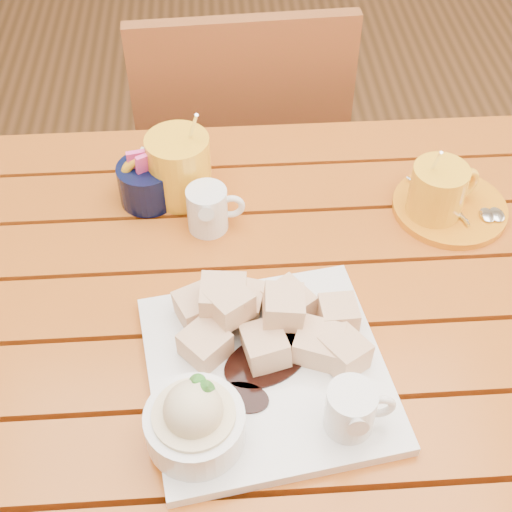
{
  "coord_description": "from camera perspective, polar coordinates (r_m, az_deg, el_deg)",
  "views": [
    {
      "loc": [
        -0.04,
        -0.63,
        1.51
      ],
      "look_at": [
        0.0,
        0.01,
        0.82
      ],
      "focal_mm": 50.0,
      "sensor_mm": 36.0,
      "label": 1
    }
  ],
  "objects": [
    {
      "name": "coffee_mug_left",
      "position": [
        1.11,
        -6.33,
        7.1
      ],
      "size": [
        0.14,
        0.1,
        0.16
      ],
      "rotation": [
        0.0,
        0.0,
        0.16
      ],
      "color": "yellow",
      "rests_on": "table"
    },
    {
      "name": "dessert_plate",
      "position": [
        0.88,
        -0.24,
        -9.17
      ],
      "size": [
        0.33,
        0.33,
        0.12
      ],
      "rotation": [
        0.0,
        0.0,
        0.16
      ],
      "color": "white",
      "rests_on": "table"
    },
    {
      "name": "chair_far",
      "position": [
        1.61,
        -1.3,
        7.95
      ],
      "size": [
        0.44,
        0.44,
        0.89
      ],
      "rotation": [
        0.0,
        0.0,
        3.19
      ],
      "color": "brown",
      "rests_on": "ground"
    },
    {
      "name": "sugar_caddy",
      "position": [
        1.12,
        -8.71,
        5.84
      ],
      "size": [
        0.09,
        0.09,
        0.1
      ],
      "color": "black",
      "rests_on": "table"
    },
    {
      "name": "orange_saucer",
      "position": [
        1.15,
        15.31,
        3.76
      ],
      "size": [
        0.18,
        0.18,
        0.02
      ],
      "rotation": [
        0.0,
        0.0,
        0.38
      ],
      "color": "orange",
      "rests_on": "table"
    },
    {
      "name": "coffee_mug_right",
      "position": [
        1.11,
        14.38,
        4.99
      ],
      "size": [
        0.12,
        0.08,
        0.14
      ],
      "rotation": [
        0.0,
        0.0,
        0.38
      ],
      "color": "yellow",
      "rests_on": "table"
    },
    {
      "name": "table",
      "position": [
        1.08,
        -0.15,
        -7.02
      ],
      "size": [
        1.2,
        0.79,
        0.75
      ],
      "color": "#AE4D16",
      "rests_on": "ground"
    },
    {
      "name": "cream_pitcher",
      "position": [
        1.06,
        -3.81,
        3.81
      ],
      "size": [
        0.09,
        0.07,
        0.07
      ],
      "rotation": [
        0.0,
        0.0,
        0.04
      ],
      "color": "white",
      "rests_on": "table"
    }
  ]
}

